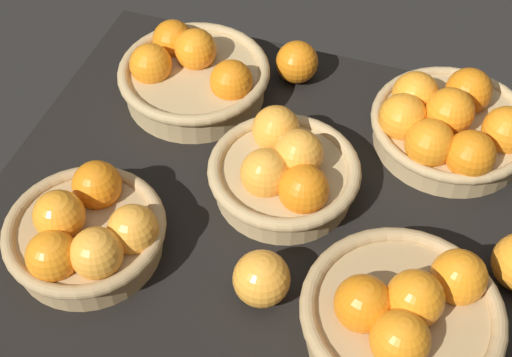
{
  "coord_description": "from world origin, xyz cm",
  "views": [
    {
      "loc": [
        18.29,
        -64.18,
        85.81
      ],
      "look_at": [
        -3.53,
        0.6,
        7.0
      ],
      "focal_mm": 50.82,
      "sensor_mm": 36.0,
      "label": 1
    }
  ],
  "objects_px": {
    "basket_center": "(285,171)",
    "loose_orange_front_gap": "(297,62)",
    "basket_near_left": "(87,232)",
    "loose_orange_back_gap": "(262,279)",
    "basket_far_right": "(450,125)",
    "basket_near_right": "(402,316)",
    "basket_far_left": "(193,74)"
  },
  "relations": [
    {
      "from": "basket_center",
      "to": "loose_orange_front_gap",
      "type": "height_order",
      "value": "basket_center"
    },
    {
      "from": "basket_near_left",
      "to": "loose_orange_back_gap",
      "type": "relative_size",
      "value": 2.93
    },
    {
      "from": "loose_orange_front_gap",
      "to": "basket_far_right",
      "type": "bearing_deg",
      "value": -15.98
    },
    {
      "from": "basket_near_right",
      "to": "loose_orange_front_gap",
      "type": "height_order",
      "value": "basket_near_right"
    },
    {
      "from": "basket_far_right",
      "to": "basket_near_left",
      "type": "xyz_separation_m",
      "value": [
        -0.43,
        -0.36,
        -0.0
      ]
    },
    {
      "from": "basket_center",
      "to": "loose_orange_front_gap",
      "type": "bearing_deg",
      "value": 102.32
    },
    {
      "from": "basket_near_right",
      "to": "basket_near_left",
      "type": "xyz_separation_m",
      "value": [
        -0.43,
        -0.01,
        -0.0
      ]
    },
    {
      "from": "basket_near_right",
      "to": "basket_near_left",
      "type": "bearing_deg",
      "value": -179.15
    },
    {
      "from": "basket_center",
      "to": "basket_far_right",
      "type": "height_order",
      "value": "same"
    },
    {
      "from": "basket_far_left",
      "to": "basket_far_right",
      "type": "bearing_deg",
      "value": 2.07
    },
    {
      "from": "basket_near_left",
      "to": "loose_orange_back_gap",
      "type": "distance_m",
      "value": 0.25
    },
    {
      "from": "basket_near_right",
      "to": "loose_orange_front_gap",
      "type": "distance_m",
      "value": 0.51
    },
    {
      "from": "basket_center",
      "to": "basket_far_left",
      "type": "distance_m",
      "value": 0.26
    },
    {
      "from": "basket_near_left",
      "to": "loose_orange_front_gap",
      "type": "xyz_separation_m",
      "value": [
        0.17,
        0.44,
        -0.01
      ]
    },
    {
      "from": "basket_center",
      "to": "basket_far_right",
      "type": "distance_m",
      "value": 0.27
    },
    {
      "from": "basket_far_left",
      "to": "loose_orange_back_gap",
      "type": "height_order",
      "value": "basket_far_left"
    },
    {
      "from": "basket_center",
      "to": "basket_near_right",
      "type": "bearing_deg",
      "value": -41.53
    },
    {
      "from": "basket_center",
      "to": "basket_far_left",
      "type": "xyz_separation_m",
      "value": [
        -0.21,
        0.16,
        -0.0
      ]
    },
    {
      "from": "basket_near_left",
      "to": "basket_near_right",
      "type": "bearing_deg",
      "value": 0.85
    },
    {
      "from": "basket_far_left",
      "to": "basket_near_left",
      "type": "height_order",
      "value": "same"
    },
    {
      "from": "loose_orange_front_gap",
      "to": "basket_center",
      "type": "bearing_deg",
      "value": -77.68
    },
    {
      "from": "basket_far_right",
      "to": "basket_center",
      "type": "bearing_deg",
      "value": -141.08
    },
    {
      "from": "basket_center",
      "to": "loose_orange_back_gap",
      "type": "distance_m",
      "value": 0.18
    },
    {
      "from": "basket_center",
      "to": "basket_far_left",
      "type": "bearing_deg",
      "value": 142.78
    },
    {
      "from": "basket_near_right",
      "to": "loose_orange_back_gap",
      "type": "relative_size",
      "value": 3.33
    },
    {
      "from": "basket_near_left",
      "to": "basket_far_right",
      "type": "bearing_deg",
      "value": 39.94
    },
    {
      "from": "basket_center",
      "to": "basket_near_left",
      "type": "xyz_separation_m",
      "value": [
        -0.22,
        -0.19,
        0.0
      ]
    },
    {
      "from": "basket_far_right",
      "to": "loose_orange_back_gap",
      "type": "height_order",
      "value": "basket_far_right"
    },
    {
      "from": "loose_orange_back_gap",
      "to": "basket_center",
      "type": "bearing_deg",
      "value": 97.89
    },
    {
      "from": "basket_center",
      "to": "loose_orange_back_gap",
      "type": "relative_size",
      "value": 2.95
    },
    {
      "from": "basket_far_left",
      "to": "basket_near_right",
      "type": "relative_size",
      "value": 0.99
    },
    {
      "from": "basket_near_right",
      "to": "loose_orange_front_gap",
      "type": "relative_size",
      "value": 3.5
    }
  ]
}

